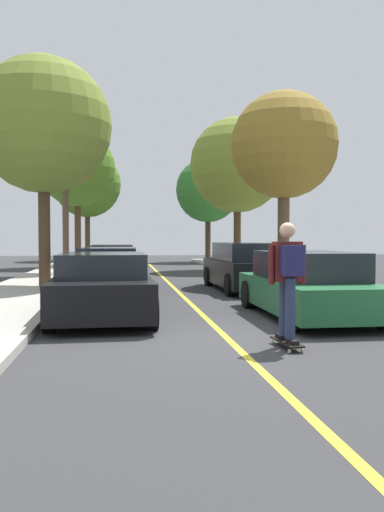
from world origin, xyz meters
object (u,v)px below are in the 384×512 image
parked_car_left_nearest (102,287)px  skateboard (287,342)px  street_tree_left_nearest (43,126)px  street_tree_left_far (77,169)px  parked_car_right_near (244,267)px  street_tree_right_far (208,190)px  skateboarder (288,274)px  parked_car_left_far (112,261)px  street_tree_right_nearest (284,146)px  street_tree_left_farthest (87,184)px  street_tree_right_near (237,165)px  parked_car_right_nearest (308,286)px  fire_hydrant (296,275)px  parked_car_left_near (109,269)px  street_tree_left_near (65,152)px

parked_car_left_nearest → skateboard: bearing=-48.6°
parked_car_left_nearest → street_tree_left_nearest: (-1.96, 6.12, 4.39)m
street_tree_left_far → parked_car_right_near: bearing=-66.0°
street_tree_right_far → skateboarder: (-3.30, -27.44, -3.64)m
parked_car_left_far → street_tree_right_nearest: 8.28m
street_tree_left_farthest → street_tree_right_nearest: 21.58m
street_tree_right_near → skateboard: bearing=-100.2°
street_tree_left_far → skateboarder: (4.76, -22.22, -4.25)m
parked_car_right_nearest → parked_car_right_near: bearing=90.0°
fire_hydrant → street_tree_right_nearest: bearing=80.5°
skateboarder → parked_car_left_near: bearing=107.4°
parked_car_left_nearest → street_tree_left_near: (-1.96, 12.56, 4.62)m
parked_car_left_nearest → street_tree_right_nearest: 10.63m
parked_car_left_nearest → street_tree_left_farthest: street_tree_left_farthest is taller
parked_car_left_nearest → parked_car_left_near: (0.00, 5.74, 0.01)m
street_tree_left_far → street_tree_right_nearest: size_ratio=1.10×
street_tree_left_near → street_tree_left_farthest: street_tree_left_farthest is taller
street_tree_left_far → street_tree_right_near: bearing=-25.1°
parked_car_right_nearest → skateboarder: (-1.35, -2.89, 0.45)m
parked_car_right_nearest → skateboard: bearing=-115.2°
street_tree_left_farthest → street_tree_right_nearest: bearing=-68.1°
parked_car_left_far → street_tree_left_nearest: size_ratio=0.63×
street_tree_right_nearest → parked_car_right_nearest: bearing=-103.9°
street_tree_left_far → skateboard: bearing=-77.9°
street_tree_left_far → street_tree_left_farthest: (0.00, 8.62, 0.04)m
street_tree_left_farthest → skateboarder: bearing=-81.2°
parked_car_left_near → street_tree_left_farthest: size_ratio=0.60×
street_tree_right_nearest → fire_hydrant: (-0.46, -2.74, -4.37)m
street_tree_left_near → street_tree_right_near: size_ratio=0.90×
parked_car_left_far → parked_car_right_near: parked_car_right_near is taller
street_tree_right_nearest → skateboard: (-3.31, -10.80, -4.77)m
street_tree_left_near → street_tree_right_nearest: 9.46m
street_tree_left_far → street_tree_right_nearest: 13.96m
parked_car_right_near → street_tree_right_near: bearing=78.9°
parked_car_left_near → street_tree_right_near: street_tree_right_near is taller
street_tree_right_near → fire_hydrant: bearing=-92.5°
parked_car_right_nearest → street_tree_left_nearest: street_tree_left_nearest is taller
street_tree_left_near → street_tree_left_far: size_ratio=0.92×
street_tree_left_far → street_tree_left_farthest: street_tree_left_farthest is taller
skateboard → parked_car_left_nearest: bearing=131.4°
skateboarder → street_tree_left_nearest: bearing=117.0°
parked_car_right_nearest → street_tree_right_nearest: size_ratio=0.68×
parked_car_left_far → fire_hydrant: parked_car_left_far is taller
parked_car_right_near → street_tree_right_near: size_ratio=0.64×
street_tree_left_far → street_tree_right_far: street_tree_left_far is taller
street_tree_right_nearest → street_tree_right_far: (-0.00, 16.61, -0.12)m
parked_car_left_nearest → parked_car_left_near: 5.74m
street_tree_right_far → street_tree_right_near: bearing=-90.0°
skateboarder → parked_car_left_far: bearing=100.9°
skateboarder → street_tree_left_farthest: bearing=98.8°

